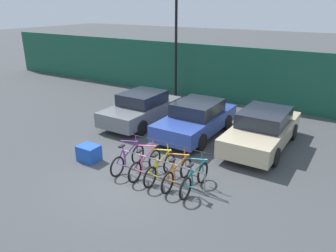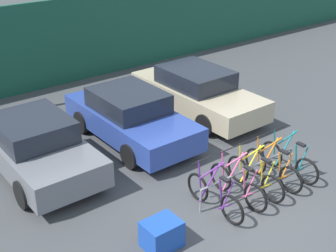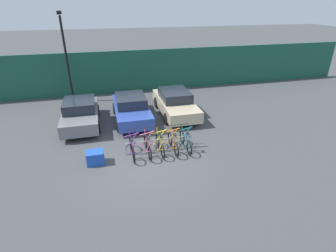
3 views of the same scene
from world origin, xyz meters
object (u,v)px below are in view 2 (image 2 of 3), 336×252
object	(u,v)px
car_grey	(36,146)
bike_rack	(249,171)
bicycle_pink	(237,185)
bicycle_teal	(289,161)
bicycle_orange	(273,168)
car_blue	(130,116)
bicycle_purple	(214,196)
cargo_crate	(162,234)
car_beige	(197,91)
bicycle_yellow	(255,177)

from	to	relation	value
car_grey	bike_rack	bearing A→B (deg)	-46.68
bicycle_pink	bicycle_teal	xyz separation A→B (m)	(1.73, 0.00, 0.00)
bicycle_orange	car_blue	bearing A→B (deg)	112.63
bicycle_pink	car_blue	world-z (taller)	car_blue
bicycle_pink	bike_rack	bearing A→B (deg)	14.87
bicycle_purple	cargo_crate	distance (m)	1.55
car_beige	cargo_crate	world-z (taller)	car_beige
car_blue	bicycle_purple	bearing A→B (deg)	-96.97
bicycle_purple	bicycle_orange	world-z (taller)	same
bike_rack	car_grey	distance (m)	5.04
bicycle_yellow	bicycle_teal	size ratio (longest dim) A/B	1.00
bicycle_pink	bicycle_orange	world-z (taller)	same
cargo_crate	car_grey	bearing A→B (deg)	100.07
car_blue	bicycle_teal	bearing A→B (deg)	-63.20
car_beige	cargo_crate	size ratio (longest dim) A/B	6.48
bicycle_yellow	car_blue	bearing A→B (deg)	98.06
bike_rack	bicycle_pink	distance (m)	0.55
cargo_crate	bicycle_yellow	bearing A→B (deg)	4.13
bicycle_teal	car_beige	distance (m)	4.18
bicycle_yellow	car_grey	world-z (taller)	car_grey
car_beige	car_grey	bearing A→B (deg)	-176.75
bicycle_yellow	car_beige	world-z (taller)	car_beige
bicycle_teal	bicycle_pink	bearing A→B (deg)	-178.83
car_grey	car_beige	xyz separation A→B (m)	(5.33, 0.30, 0.00)
bike_rack	bicycle_yellow	world-z (taller)	bicycle_yellow
cargo_crate	bicycle_purple	bearing A→B (deg)	7.41
car_grey	car_blue	xyz separation A→B (m)	(2.72, 0.03, 0.00)
bicycle_purple	bicycle_teal	xyz separation A→B (m)	(2.41, 0.00, 0.00)
cargo_crate	car_beige	bearing A→B (deg)	43.00
bicycle_orange	car_beige	xyz separation A→B (m)	(1.26, 4.11, 0.31)
bike_rack	car_beige	distance (m)	4.39
car_beige	bicycle_teal	bearing A→B (deg)	-99.38
bicycle_yellow	car_blue	xyz separation A→B (m)	(-0.76, 3.84, 0.31)
bicycle_pink	bicycle_purple	bearing A→B (deg)	178.99
bicycle_pink	bicycle_teal	size ratio (longest dim) A/B	1.00
bicycle_purple	bicycle_yellow	world-z (taller)	same
car_beige	bike_rack	bearing A→B (deg)	-115.42
bicycle_teal	car_grey	world-z (taller)	car_grey
car_grey	cargo_crate	xyz separation A→B (m)	(0.71, -4.01, -0.42)
bike_rack	bicycle_pink	size ratio (longest dim) A/B	1.73
bicycle_purple	cargo_crate	size ratio (longest dim) A/B	2.44
bicycle_pink	car_grey	distance (m)	4.81
bicycle_yellow	car_blue	distance (m)	3.93
bicycle_pink	bicycle_orange	size ratio (longest dim) A/B	1.00
bicycle_teal	car_beige	bearing A→B (deg)	81.79
bicycle_purple	bicycle_yellow	size ratio (longest dim) A/B	1.00
bicycle_orange	car_beige	bearing A→B (deg)	76.10
bike_rack	car_blue	world-z (taller)	car_blue
bicycle_orange	cargo_crate	xyz separation A→B (m)	(-3.37, -0.20, -0.10)
bicycle_orange	car_grey	xyz separation A→B (m)	(-4.08, 3.81, 0.31)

